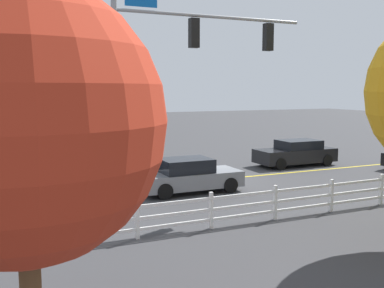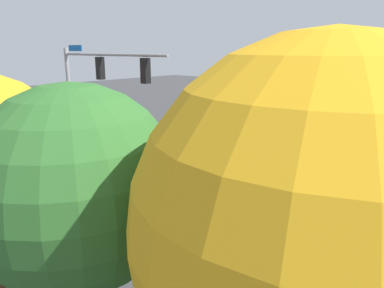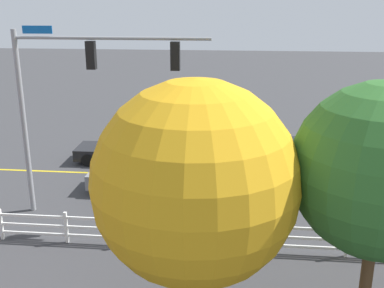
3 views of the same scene
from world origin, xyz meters
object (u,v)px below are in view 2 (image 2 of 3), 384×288
at_px(car_2, 157,175).
at_px(car_3, 339,195).
at_px(car_0, 183,155).
at_px(tree_2, 319,225).
at_px(tree_4, 77,188).

relative_size(car_2, car_3, 0.92).
relative_size(car_0, tree_2, 0.64).
bearing_deg(car_0, car_3, 177.63).
xyz_separation_m(car_2, tree_2, (-11.59, 7.85, 4.09)).
distance_m(car_0, car_2, 3.98).
bearing_deg(car_2, car_3, 23.81).
distance_m(car_3, tree_4, 13.09).
height_order(car_0, tree_4, tree_4).
bearing_deg(car_3, tree_4, 87.33).
xyz_separation_m(car_2, car_3, (-8.15, -3.53, 0.02)).
distance_m(tree_2, tree_4, 4.28).
height_order(car_3, tree_2, tree_2).
bearing_deg(car_0, tree_4, 123.92).
xyz_separation_m(car_3, tree_4, (0.68, 12.49, 3.84)).
bearing_deg(car_0, tree_2, 137.17).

